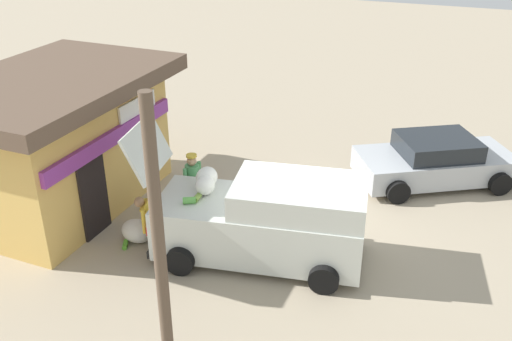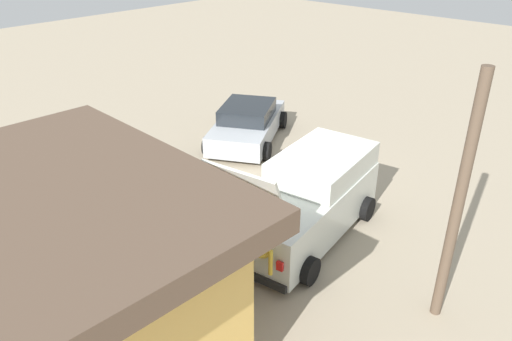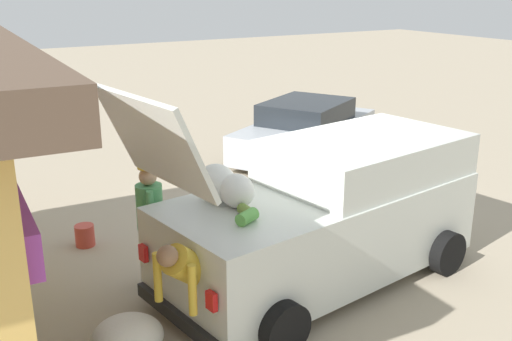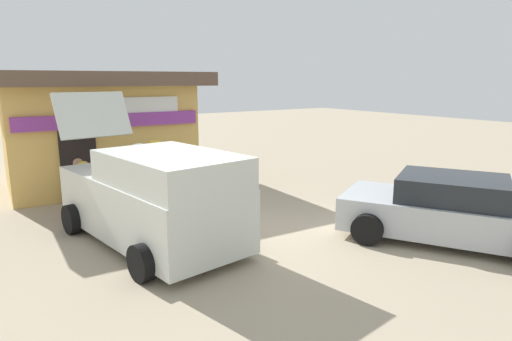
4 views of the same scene
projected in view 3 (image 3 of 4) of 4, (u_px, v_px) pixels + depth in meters
ground_plane at (323, 237)px, 9.47m from camera, size 60.00×60.00×0.00m
delivery_van at (328, 212)px, 7.97m from camera, size 2.69×5.06×2.86m
parked_sedan at (306, 131)px, 13.60m from camera, size 3.61×4.48×1.29m
vendor_standing at (150, 218)px, 7.64m from camera, size 0.55×0.43×1.71m
customer_bending at (191, 279)px, 6.37m from camera, size 0.69×0.78×1.37m
unloaded_banana_pile at (127, 338)px, 6.38m from camera, size 0.87×0.90×0.51m
paint_bucket at (85, 235)px, 9.13m from camera, size 0.29×0.29×0.33m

